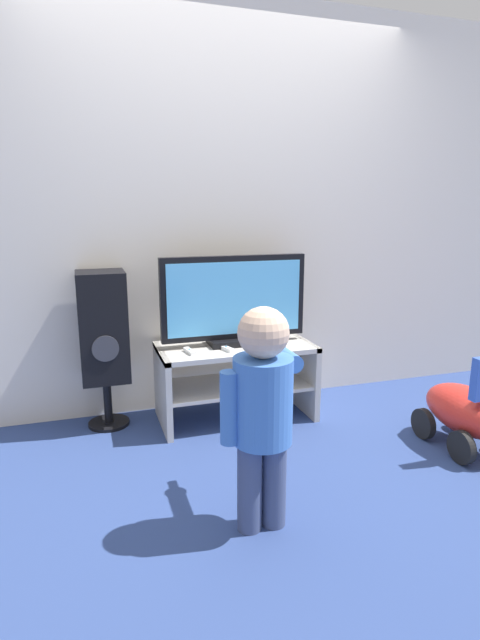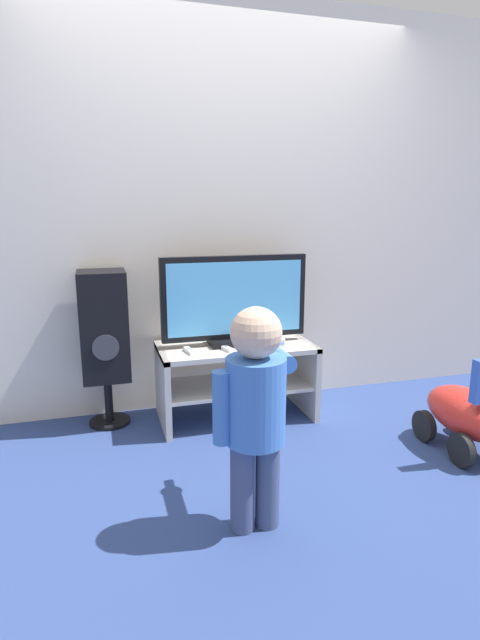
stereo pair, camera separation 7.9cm
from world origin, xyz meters
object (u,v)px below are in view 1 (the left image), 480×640
(child, at_px, (262,401))
(remote_secondary, at_px, (226,348))
(remote_primary, at_px, (190,351))
(ride_on_toy, at_px, (468,410))
(television, at_px, (234,301))
(speaker_tower, at_px, (103,330))
(game_console, at_px, (276,340))

(child, bearing_deg, remote_secondary, 82.00)
(remote_primary, height_order, child, child)
(remote_primary, distance_m, child, 1.02)
(ride_on_toy, bearing_deg, television, 143.87)
(remote_primary, bearing_deg, speaker_tower, 155.46)
(game_console, distance_m, ride_on_toy, 1.17)
(television, relative_size, remote_primary, 6.87)
(game_console, relative_size, child, 0.19)
(game_console, xyz_separation_m, remote_secondary, (-0.34, -0.04, -0.02))
(remote_secondary, distance_m, speaker_tower, 0.74)
(television, height_order, ride_on_toy, television)
(child, height_order, ride_on_toy, child)
(game_console, distance_m, remote_primary, 0.56)
(ride_on_toy, bearing_deg, remote_primary, 153.80)
(game_console, relative_size, ride_on_toy, 0.32)
(child, bearing_deg, game_console, 65.48)
(remote_secondary, xyz_separation_m, ride_on_toy, (1.20, -0.69, -0.28))
(remote_secondary, height_order, speaker_tower, speaker_tower)
(ride_on_toy, bearing_deg, remote_secondary, 150.08)
(television, distance_m, child, 1.17)
(remote_secondary, relative_size, speaker_tower, 0.14)
(remote_secondary, height_order, ride_on_toy, ride_on_toy)
(remote_secondary, bearing_deg, remote_primary, 177.55)
(remote_primary, height_order, ride_on_toy, ride_on_toy)
(television, relative_size, speaker_tower, 0.95)
(remote_primary, bearing_deg, game_console, 2.99)
(game_console, bearing_deg, television, 161.49)
(game_console, height_order, child, child)
(game_console, distance_m, speaker_tower, 1.06)
(remote_secondary, bearing_deg, television, 53.89)
(television, height_order, remote_secondary, television)
(remote_primary, relative_size, speaker_tower, 0.14)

